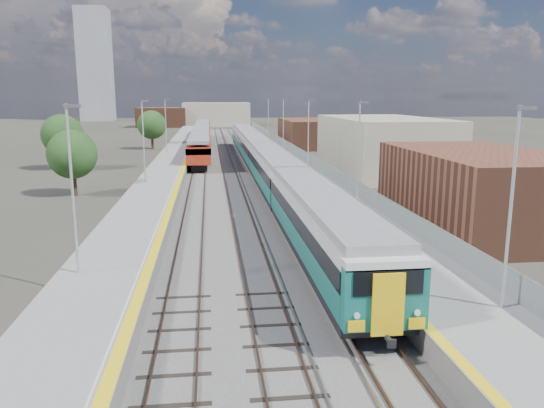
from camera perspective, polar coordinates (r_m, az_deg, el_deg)
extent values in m
plane|color=#47443A|center=(66.36, -3.03, 3.84)|extent=(320.00, 320.00, 0.00)
cube|color=#565451|center=(68.73, -5.04, 4.11)|extent=(10.50, 155.00, 0.06)
cube|color=#4C3323|center=(71.34, -2.66, 4.47)|extent=(0.07, 160.00, 0.14)
cube|color=#4C3323|center=(71.46, -1.51, 4.49)|extent=(0.07, 160.00, 0.14)
cube|color=#4C3323|center=(71.19, -5.48, 4.42)|extent=(0.07, 160.00, 0.14)
cube|color=#4C3323|center=(71.23, -4.32, 4.44)|extent=(0.07, 160.00, 0.14)
cube|color=#4C3323|center=(71.20, -8.31, 4.35)|extent=(0.07, 160.00, 0.14)
cube|color=#4C3323|center=(71.17, -7.15, 4.38)|extent=(0.07, 160.00, 0.14)
cube|color=gray|center=(71.32, -2.93, 4.46)|extent=(0.08, 160.00, 0.10)
cube|color=gray|center=(71.25, -4.06, 4.44)|extent=(0.08, 160.00, 0.10)
cube|color=slate|center=(69.29, 1.18, 4.60)|extent=(4.70, 155.00, 1.00)
cube|color=gray|center=(69.23, 1.18, 5.01)|extent=(4.70, 155.00, 0.03)
cube|color=yellow|center=(68.97, -0.55, 5.01)|extent=(0.40, 155.00, 0.01)
cube|color=gray|center=(69.50, 2.99, 5.52)|extent=(0.06, 155.00, 1.20)
cylinder|color=#9EA0A3|center=(21.07, 24.27, -0.60)|extent=(0.12, 0.12, 7.50)
cube|color=#4C4C4F|center=(20.81, 25.71, 9.30)|extent=(0.70, 0.18, 0.14)
cylinder|color=#9EA0A3|center=(39.36, 9.29, 5.45)|extent=(0.12, 0.12, 7.50)
cube|color=#4C4C4F|center=(39.22, 9.82, 10.75)|extent=(0.70, 0.18, 0.14)
cylinder|color=#9EA0A3|center=(58.78, 3.93, 7.52)|extent=(0.12, 0.12, 7.50)
cube|color=#4C4C4F|center=(58.69, 4.22, 11.08)|extent=(0.70, 0.18, 0.14)
cylinder|color=#9EA0A3|center=(78.49, 1.22, 8.54)|extent=(0.12, 0.12, 7.50)
cube|color=#4C4C4F|center=(78.42, 1.42, 11.20)|extent=(0.70, 0.18, 0.14)
cylinder|color=#9EA0A3|center=(98.31, -0.40, 9.14)|extent=(0.12, 0.12, 7.50)
cube|color=#4C4C4F|center=(98.26, -0.26, 11.26)|extent=(0.70, 0.18, 0.14)
cube|color=slate|center=(68.81, -10.73, 4.35)|extent=(4.30, 155.00, 1.00)
cube|color=gray|center=(68.75, -10.75, 4.77)|extent=(4.30, 155.00, 0.03)
cube|color=yellow|center=(68.64, -9.16, 4.83)|extent=(0.45, 155.00, 0.01)
cube|color=silver|center=(68.66, -9.45, 4.82)|extent=(0.08, 155.00, 0.01)
cylinder|color=#9EA0A3|center=(24.72, -20.67, 1.33)|extent=(0.12, 0.12, 7.50)
cube|color=#4C4C4F|center=(24.33, -20.71, 9.84)|extent=(0.70, 0.18, 0.14)
cylinder|color=#9EA0A3|center=(50.16, -13.65, 6.55)|extent=(0.12, 0.12, 7.50)
cube|color=#4C4C4F|center=(49.97, -13.56, 10.73)|extent=(0.70, 0.18, 0.14)
cylinder|color=#9EA0A3|center=(75.98, -11.35, 8.22)|extent=(0.12, 0.12, 7.50)
cube|color=#4C4C4F|center=(75.86, -11.26, 10.98)|extent=(0.70, 0.18, 0.14)
cube|color=brown|center=(38.74, 21.42, 1.47)|extent=(9.00, 16.00, 5.20)
cube|color=#AAA188|center=(64.16, 11.74, 6.23)|extent=(11.00, 22.00, 6.40)
cube|color=brown|center=(95.42, 3.73, 7.61)|extent=(8.00, 18.00, 4.80)
cube|color=#AAA188|center=(165.74, -6.03, 9.59)|extent=(20.00, 14.00, 7.00)
cube|color=brown|center=(161.34, -11.76, 9.12)|extent=(14.00, 12.00, 5.60)
cube|color=gray|center=(209.94, -18.47, 13.98)|extent=(11.00, 11.00, 40.00)
cube|color=black|center=(28.22, 5.23, -4.82)|extent=(2.80, 20.11, 0.47)
cube|color=#115C51|center=(28.00, 5.26, -3.20)|extent=(2.91, 20.11, 1.18)
cube|color=black|center=(27.78, 5.29, -1.35)|extent=(2.97, 20.11, 0.80)
cube|color=silver|center=(27.65, 5.32, -0.06)|extent=(2.91, 20.11, 0.49)
cube|color=gray|center=(27.56, 5.34, 0.82)|extent=(2.58, 20.11, 0.41)
cube|color=black|center=(48.09, 0.19, 2.03)|extent=(2.80, 20.11, 0.47)
cube|color=#115C51|center=(47.96, 0.19, 3.00)|extent=(2.91, 20.11, 1.18)
cube|color=black|center=(47.83, 0.19, 4.10)|extent=(2.97, 20.11, 0.80)
cube|color=silver|center=(47.75, 0.19, 4.86)|extent=(2.91, 20.11, 0.49)
cube|color=gray|center=(47.70, 0.19, 5.38)|extent=(2.58, 20.11, 0.41)
cube|color=black|center=(68.39, -1.89, 4.85)|extent=(2.80, 20.11, 0.47)
cube|color=#115C51|center=(68.30, -1.89, 5.54)|extent=(2.91, 20.11, 1.18)
cube|color=black|center=(68.21, -1.90, 6.31)|extent=(2.97, 20.11, 0.80)
cube|color=silver|center=(68.16, -1.90, 6.85)|extent=(2.91, 20.11, 0.49)
cube|color=gray|center=(68.12, -1.91, 7.21)|extent=(2.58, 20.11, 0.41)
cube|color=black|center=(88.84, -3.02, 6.37)|extent=(2.80, 20.11, 0.47)
cube|color=#115C51|center=(88.77, -3.03, 6.90)|extent=(2.91, 20.11, 1.18)
cube|color=black|center=(88.70, -3.03, 7.50)|extent=(2.97, 20.11, 0.80)
cube|color=silver|center=(88.66, -3.04, 7.91)|extent=(2.91, 20.11, 0.49)
cube|color=gray|center=(88.63, -3.04, 8.19)|extent=(2.58, 20.11, 0.41)
cube|color=#115C51|center=(18.37, 12.01, -9.81)|extent=(2.89, 0.62, 2.17)
cube|color=black|center=(17.87, 12.42, -8.32)|extent=(2.37, 0.06, 0.82)
cube|color=yellow|center=(18.07, 12.38, -10.54)|extent=(1.08, 0.10, 2.17)
cube|color=black|center=(71.03, -7.74, 4.65)|extent=(1.94, 16.52, 0.68)
cube|color=maroon|center=(70.86, -7.77, 5.95)|extent=(2.86, 19.43, 2.05)
cube|color=black|center=(70.81, -7.78, 6.36)|extent=(2.93, 19.43, 0.72)
cube|color=gray|center=(70.73, -7.81, 7.19)|extent=(2.56, 19.43, 0.41)
cube|color=black|center=(90.85, -7.54, 6.13)|extent=(1.94, 16.52, 0.68)
cube|color=maroon|center=(90.72, -7.57, 7.15)|extent=(2.86, 19.43, 2.05)
cube|color=black|center=(90.68, -7.58, 7.47)|extent=(2.93, 19.43, 0.72)
cube|color=gray|center=(90.62, -7.60, 8.11)|extent=(2.56, 19.43, 0.41)
cube|color=black|center=(110.72, -7.42, 7.08)|extent=(1.94, 16.52, 0.68)
cube|color=maroon|center=(110.61, -7.44, 7.92)|extent=(2.86, 19.43, 2.05)
cube|color=black|center=(110.58, -7.45, 8.18)|extent=(2.93, 19.43, 0.72)
cube|color=gray|center=(110.53, -7.46, 8.71)|extent=(2.56, 19.43, 0.41)
cylinder|color=#382619|center=(51.07, -20.49, 2.00)|extent=(0.44, 0.44, 2.08)
sphere|color=#173C17|center=(50.73, -20.70, 5.02)|extent=(4.38, 4.38, 4.38)
cylinder|color=#382619|center=(69.97, -21.46, 4.43)|extent=(0.44, 0.44, 2.35)
sphere|color=#173C17|center=(69.70, -21.64, 6.93)|extent=(4.96, 4.96, 4.96)
cylinder|color=#382619|center=(92.81, -12.73, 6.47)|extent=(0.44, 0.44, 2.28)
sphere|color=#173C17|center=(92.61, -12.82, 8.30)|extent=(4.81, 4.81, 4.81)
cylinder|color=#382619|center=(84.20, 12.59, 5.85)|extent=(0.44, 0.44, 1.87)
sphere|color=#173C17|center=(84.01, 12.66, 7.51)|extent=(3.95, 3.95, 3.95)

